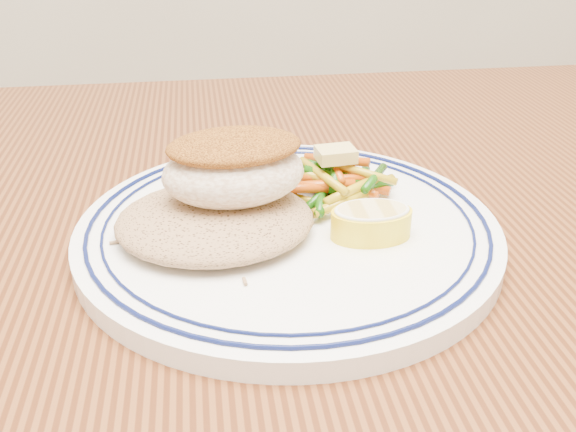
{
  "coord_description": "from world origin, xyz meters",
  "views": [
    {
      "loc": [
        -0.07,
        -0.38,
        0.98
      ],
      "look_at": [
        -0.01,
        0.02,
        0.77
      ],
      "focal_mm": 40.0,
      "sensor_mm": 36.0,
      "label": 1
    }
  ],
  "objects_px": {
    "plate": "(288,229)",
    "dining_table": "(301,360)",
    "vegetable_pile": "(332,181)",
    "lemon_wedge": "(371,221)",
    "rice_pilaf": "(215,216)",
    "fish_fillet": "(234,166)"
  },
  "relations": [
    {
      "from": "lemon_wedge",
      "to": "dining_table",
      "type": "bearing_deg",
      "value": 167.34
    },
    {
      "from": "rice_pilaf",
      "to": "plate",
      "type": "bearing_deg",
      "value": 8.82
    },
    {
      "from": "rice_pilaf",
      "to": "vegetable_pile",
      "type": "relative_size",
      "value": 1.28
    },
    {
      "from": "dining_table",
      "to": "lemon_wedge",
      "type": "height_order",
      "value": "lemon_wedge"
    },
    {
      "from": "plate",
      "to": "vegetable_pile",
      "type": "xyz_separation_m",
      "value": [
        0.04,
        0.04,
        0.02
      ]
    },
    {
      "from": "lemon_wedge",
      "to": "rice_pilaf",
      "type": "bearing_deg",
      "value": 168.85
    },
    {
      "from": "fish_fillet",
      "to": "lemon_wedge",
      "type": "bearing_deg",
      "value": -19.28
    },
    {
      "from": "rice_pilaf",
      "to": "lemon_wedge",
      "type": "height_order",
      "value": "rice_pilaf"
    },
    {
      "from": "dining_table",
      "to": "plate",
      "type": "bearing_deg",
      "value": 112.79
    },
    {
      "from": "vegetable_pile",
      "to": "plate",
      "type": "bearing_deg",
      "value": -137.05
    },
    {
      "from": "plate",
      "to": "dining_table",
      "type": "bearing_deg",
      "value": -67.21
    },
    {
      "from": "plate",
      "to": "lemon_wedge",
      "type": "xyz_separation_m",
      "value": [
        0.05,
        -0.03,
        0.02
      ]
    },
    {
      "from": "plate",
      "to": "vegetable_pile",
      "type": "bearing_deg",
      "value": 42.95
    },
    {
      "from": "rice_pilaf",
      "to": "vegetable_pile",
      "type": "xyz_separation_m",
      "value": [
        0.09,
        0.05,
        0.0
      ]
    },
    {
      "from": "dining_table",
      "to": "vegetable_pile",
      "type": "xyz_separation_m",
      "value": [
        0.03,
        0.06,
        0.13
      ]
    },
    {
      "from": "dining_table",
      "to": "rice_pilaf",
      "type": "relative_size",
      "value": 10.96
    },
    {
      "from": "vegetable_pile",
      "to": "lemon_wedge",
      "type": "distance_m",
      "value": 0.07
    },
    {
      "from": "fish_fillet",
      "to": "vegetable_pile",
      "type": "relative_size",
      "value": 0.98
    },
    {
      "from": "dining_table",
      "to": "rice_pilaf",
      "type": "xyz_separation_m",
      "value": [
        -0.06,
        0.01,
        0.12
      ]
    },
    {
      "from": "plate",
      "to": "lemon_wedge",
      "type": "relative_size",
      "value": 5.37
    },
    {
      "from": "dining_table",
      "to": "lemon_wedge",
      "type": "bearing_deg",
      "value": -12.66
    },
    {
      "from": "dining_table",
      "to": "fish_fillet",
      "type": "bearing_deg",
      "value": 154.51
    }
  ]
}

